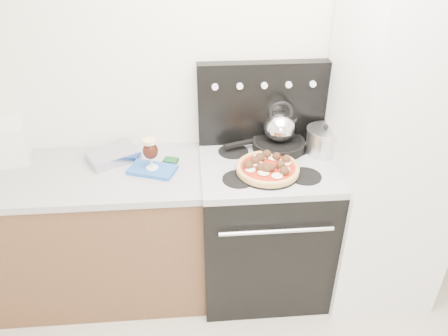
{
  "coord_description": "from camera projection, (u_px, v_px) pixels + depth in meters",
  "views": [
    {
      "loc": [
        -0.34,
        -0.91,
        2.21
      ],
      "look_at": [
        -0.18,
        1.05,
        0.98
      ],
      "focal_mm": 35.0,
      "sensor_mm": 36.0,
      "label": 1
    }
  ],
  "objects": [
    {
      "name": "stock_pot",
      "position": [
        324.0,
        142.0,
        2.54
      ],
      "size": [
        0.23,
        0.23,
        0.15
      ],
      "primitive_type": "cylinder",
      "rotation": [
        0.0,
        0.0,
        0.17
      ],
      "color": "silver",
      "rests_on": "cooktop"
    },
    {
      "name": "stove_body",
      "position": [
        263.0,
        229.0,
        2.73
      ],
      "size": [
        0.76,
        0.65,
        0.88
      ],
      "primitive_type": "cube",
      "color": "black",
      "rests_on": "ground"
    },
    {
      "name": "backguard",
      "position": [
        262.0,
        103.0,
        2.58
      ],
      "size": [
        0.76,
        0.08,
        0.5
      ],
      "primitive_type": "cube",
      "color": "black",
      "rests_on": "cooktop"
    },
    {
      "name": "room_shell",
      "position": [
        291.0,
        214.0,
        1.55
      ],
      "size": [
        3.52,
        3.01,
        2.52
      ],
      "color": "#B6AEA3",
      "rests_on": "ground"
    },
    {
      "name": "pizza",
      "position": [
        268.0,
        167.0,
        2.38
      ],
      "size": [
        0.4,
        0.4,
        0.05
      ],
      "primitive_type": null,
      "rotation": [
        0.0,
        0.0,
        -0.17
      ],
      "color": "#DEAC5D",
      "rests_on": "pizza_pan"
    },
    {
      "name": "cooktop",
      "position": [
        267.0,
        167.0,
        2.49
      ],
      "size": [
        0.76,
        0.65,
        0.04
      ],
      "primitive_type": "cube",
      "color": "#ADADB2",
      "rests_on": "stove_body"
    },
    {
      "name": "countertop",
      "position": [
        71.0,
        176.0,
        2.44
      ],
      "size": [
        1.48,
        0.63,
        0.04
      ],
      "primitive_type": "cube",
      "color": "#A2A2A5",
      "rests_on": "base_cabinet"
    },
    {
      "name": "foil_sheet",
      "position": [
        113.0,
        155.0,
        2.54
      ],
      "size": [
        0.34,
        0.31,
        0.06
      ],
      "primitive_type": "cube",
      "rotation": [
        0.0,
        0.0,
        0.51
      ],
      "color": "silver",
      "rests_on": "countertop"
    },
    {
      "name": "pizza_pan",
      "position": [
        268.0,
        172.0,
        2.39
      ],
      "size": [
        0.43,
        0.43,
        0.01
      ],
      "primitive_type": "cylinder",
      "rotation": [
        0.0,
        0.0,
        0.25
      ],
      "color": "black",
      "rests_on": "cooktop"
    },
    {
      "name": "beer_glass",
      "position": [
        151.0,
        154.0,
        2.38
      ],
      "size": [
        0.1,
        0.1,
        0.18
      ],
      "primitive_type": null,
      "rotation": [
        0.0,
        0.0,
        0.14
      ],
      "color": "black",
      "rests_on": "oven_mitt"
    },
    {
      "name": "tea_kettle",
      "position": [
        280.0,
        125.0,
        2.54
      ],
      "size": [
        0.22,
        0.22,
        0.21
      ],
      "primitive_type": null,
      "rotation": [
        0.0,
        0.0,
        -0.15
      ],
      "color": "silver",
      "rests_on": "skillet"
    },
    {
      "name": "skillet",
      "position": [
        279.0,
        145.0,
        2.61
      ],
      "size": [
        0.4,
        0.4,
        0.06
      ],
      "primitive_type": "cylinder",
      "rotation": [
        0.0,
        0.0,
        0.32
      ],
      "color": "black",
      "rests_on": "cooktop"
    },
    {
      "name": "base_cabinet",
      "position": [
        85.0,
        237.0,
        2.68
      ],
      "size": [
        1.45,
        0.6,
        0.86
      ],
      "primitive_type": "cube",
      "color": "brown",
      "rests_on": "ground"
    },
    {
      "name": "fridge",
      "position": [
        390.0,
        156.0,
        2.49
      ],
      "size": [
        0.64,
        0.68,
        1.9
      ],
      "primitive_type": "cube",
      "color": "silver",
      "rests_on": "ground"
    },
    {
      "name": "oven_mitt",
      "position": [
        152.0,
        170.0,
        2.44
      ],
      "size": [
        0.29,
        0.23,
        0.02
      ],
      "primitive_type": "cube",
      "rotation": [
        0.0,
        0.0,
        -0.35
      ],
      "color": "#2459B1",
      "rests_on": "countertop"
    }
  ]
}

